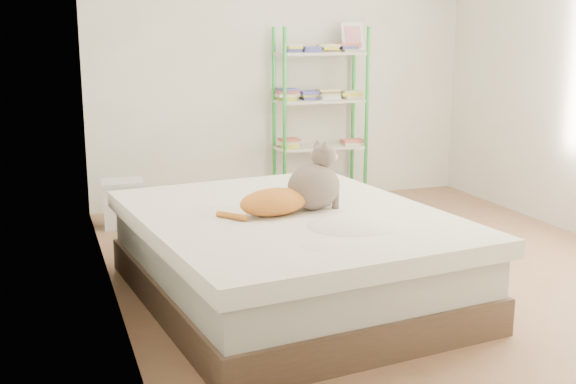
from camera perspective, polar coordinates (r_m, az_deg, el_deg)
name	(u,v)px	position (r m, az deg, el deg)	size (l,w,h in m)	color
room	(380,84)	(5.16, 7.28, 8.49)	(3.81, 4.21, 2.61)	#A77657
bed	(289,255)	(4.56, 0.05, -5.03)	(2.02, 2.40, 0.56)	brown
orange_cat	(274,198)	(4.38, -1.12, -0.51)	(0.53, 0.28, 0.21)	gold
grey_cat	(314,176)	(4.51, 2.05, 1.23)	(0.31, 0.37, 0.42)	gray
shelf_unit	(321,111)	(7.04, 2.61, 6.38)	(0.89, 0.36, 1.74)	green
cardboard_box	(319,215)	(5.92, 2.50, -1.84)	(0.64, 0.66, 0.42)	#9F885B
white_bin	(123,203)	(6.39, -12.92, -0.87)	(0.38, 0.34, 0.41)	silver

